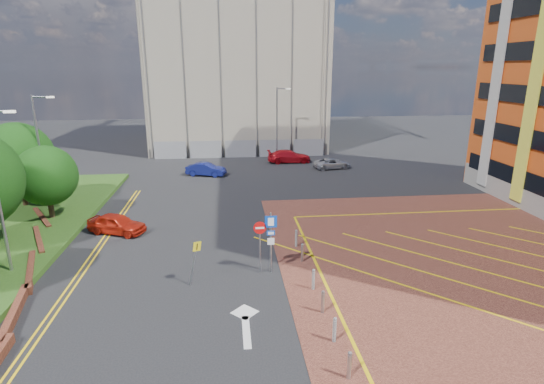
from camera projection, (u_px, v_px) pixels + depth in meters
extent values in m
plane|color=black|center=(263.00, 282.00, 20.73)|extent=(140.00, 140.00, 0.00)
cube|color=brown|center=(529.00, 268.00, 22.16)|extent=(26.00, 26.00, 0.02)
cube|color=brown|center=(14.00, 314.00, 17.68)|extent=(1.25, 4.56, 0.40)
cube|color=brown|center=(31.00, 271.00, 21.40)|extent=(1.86, 4.43, 0.40)
cube|color=brown|center=(39.00, 241.00, 25.09)|extent=(2.29, 4.27, 0.40)
cube|color=brown|center=(42.00, 219.00, 28.76)|extent=(2.69, 4.06, 0.40)
cylinder|color=#3D2B1C|center=(51.00, 204.00, 28.55)|extent=(0.36, 0.36, 1.80)
sphere|color=#0E330B|center=(46.00, 176.00, 27.98)|extent=(4.00, 4.00, 4.00)
cylinder|color=#3D2B1C|center=(23.00, 191.00, 31.05)|extent=(0.36, 0.36, 2.20)
sphere|color=#0E330B|center=(18.00, 157.00, 30.35)|extent=(5.00, 5.00, 5.00)
cube|color=silver|center=(9.00, 112.00, 19.18)|extent=(0.50, 0.15, 0.12)
cylinder|color=#9EA0A8|center=(40.00, 154.00, 29.48)|extent=(0.16, 0.16, 8.00)
cylinder|color=#9EA0A8|center=(41.00, 97.00, 28.44)|extent=(1.20, 0.10, 0.10)
cube|color=silver|center=(50.00, 97.00, 28.51)|extent=(0.50, 0.15, 0.12)
cylinder|color=#9EA0A8|center=(277.00, 125.00, 46.71)|extent=(0.16, 0.16, 8.00)
cylinder|color=#9EA0A8|center=(283.00, 88.00, 45.67)|extent=(1.20, 0.10, 0.10)
cube|color=silver|center=(288.00, 89.00, 45.74)|extent=(0.50, 0.15, 0.12)
cylinder|color=#9EA0A8|center=(271.00, 243.00, 21.28)|extent=(0.10, 0.10, 3.20)
cube|color=#0A3DB2|center=(271.00, 222.00, 20.93)|extent=(0.60, 0.04, 0.60)
cube|color=white|center=(271.00, 222.00, 20.91)|extent=(0.30, 0.02, 0.42)
cube|color=#0A3DB2|center=(271.00, 233.00, 21.10)|extent=(0.40, 0.04, 0.25)
cube|color=white|center=(271.00, 233.00, 21.07)|extent=(0.28, 0.02, 0.14)
cube|color=white|center=(271.00, 241.00, 21.23)|extent=(0.35, 0.04, 0.35)
cylinder|color=#9EA0A8|center=(260.00, 248.00, 21.30)|extent=(0.08, 0.08, 2.70)
cylinder|color=red|center=(260.00, 228.00, 20.96)|extent=(0.64, 0.04, 0.64)
cube|color=white|center=(260.00, 228.00, 20.93)|extent=(0.44, 0.02, 0.10)
cylinder|color=#9EA0A8|center=(193.00, 264.00, 20.15)|extent=(0.53, 0.08, 2.17)
cube|color=yellow|center=(197.00, 246.00, 19.89)|extent=(0.40, 0.40, 0.53)
cylinder|color=#9EA0A8|center=(349.00, 367.00, 14.16)|extent=(0.14, 0.14, 0.90)
cylinder|color=black|center=(334.00, 331.00, 16.06)|extent=(0.14, 0.14, 0.90)
cylinder|color=#9EA0A8|center=(323.00, 303.00, 17.97)|extent=(0.14, 0.14, 0.90)
cylinder|color=black|center=(313.00, 280.00, 19.88)|extent=(0.14, 0.14, 0.90)
cylinder|color=#9EA0A8|center=(302.00, 254.00, 22.74)|extent=(0.14, 0.14, 0.90)
cylinder|color=black|center=(296.00, 239.00, 24.65)|extent=(0.14, 0.14, 0.90)
cube|color=#A99D8A|center=(236.00, 60.00, 55.77)|extent=(21.20, 19.20, 22.00)
cube|color=#FFF316|center=(250.00, 13.00, 56.18)|extent=(0.90, 0.90, 34.00)
cube|color=gray|center=(249.00, 149.00, 49.16)|extent=(21.60, 0.06, 2.00)
imported|color=red|center=(117.00, 224.00, 26.64)|extent=(3.96, 2.74, 1.25)
imported|color=navy|center=(206.00, 169.00, 40.85)|extent=(4.00, 2.37, 1.25)
imported|color=red|center=(289.00, 156.00, 46.53)|extent=(4.74, 1.97, 1.37)
imported|color=#B1B1B9|center=(332.00, 163.00, 43.76)|extent=(4.14, 2.51, 1.07)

